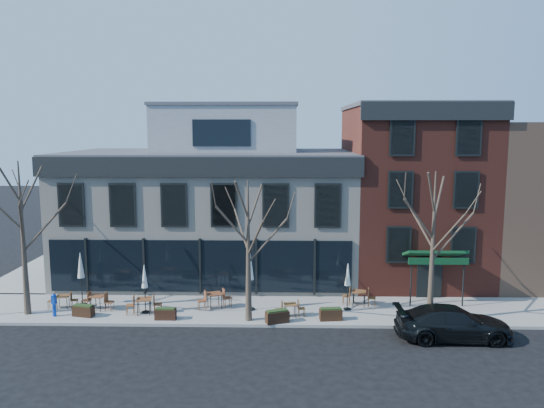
{
  "coord_description": "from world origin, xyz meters",
  "views": [
    {
      "loc": [
        4.69,
        -29.29,
        9.63
      ],
      "look_at": [
        4.05,
        2.0,
        5.19
      ],
      "focal_mm": 35.0,
      "sensor_mm": 36.0,
      "label": 1
    }
  ],
  "objects_px": {
    "parked_sedan": "(453,323)",
    "call_box": "(54,304)",
    "cafe_set_0": "(63,300)",
    "umbrella_0": "(81,268)"
  },
  "relations": [
    {
      "from": "cafe_set_0",
      "to": "umbrella_0",
      "type": "bearing_deg",
      "value": 29.83
    },
    {
      "from": "cafe_set_0",
      "to": "umbrella_0",
      "type": "distance_m",
      "value": 1.9
    },
    {
      "from": "parked_sedan",
      "to": "call_box",
      "type": "relative_size",
      "value": 4.35
    },
    {
      "from": "parked_sedan",
      "to": "cafe_set_0",
      "type": "height_order",
      "value": "parked_sedan"
    },
    {
      "from": "parked_sedan",
      "to": "umbrella_0",
      "type": "distance_m",
      "value": 19.21
    },
    {
      "from": "call_box",
      "to": "umbrella_0",
      "type": "height_order",
      "value": "umbrella_0"
    },
    {
      "from": "parked_sedan",
      "to": "call_box",
      "type": "bearing_deg",
      "value": 83.68
    },
    {
      "from": "call_box",
      "to": "cafe_set_0",
      "type": "bearing_deg",
      "value": 93.45
    },
    {
      "from": "parked_sedan",
      "to": "cafe_set_0",
      "type": "xyz_separation_m",
      "value": [
        -19.6,
        3.48,
        -0.19
      ]
    },
    {
      "from": "call_box",
      "to": "cafe_set_0",
      "type": "height_order",
      "value": "call_box"
    }
  ]
}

